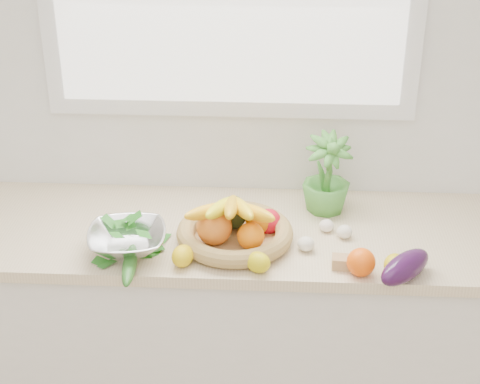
# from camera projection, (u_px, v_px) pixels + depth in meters

# --- Properties ---
(back_wall) EXTENTS (4.50, 0.02, 2.70)m
(back_wall) POSITION_uv_depth(u_px,v_px,m) (231.00, 74.00, 2.58)
(back_wall) COLOR white
(back_wall) RESTS_ON ground
(counter_cabinet) EXTENTS (2.20, 0.58, 0.86)m
(counter_cabinet) POSITION_uv_depth(u_px,v_px,m) (227.00, 336.00, 2.74)
(counter_cabinet) COLOR silver
(counter_cabinet) RESTS_ON ground
(countertop) EXTENTS (2.24, 0.62, 0.04)m
(countertop) POSITION_uv_depth(u_px,v_px,m) (226.00, 233.00, 2.53)
(countertop) COLOR beige
(countertop) RESTS_ON counter_cabinet
(orange_loose) EXTENTS (0.12, 0.12, 0.09)m
(orange_loose) POSITION_uv_depth(u_px,v_px,m) (361.00, 262.00, 2.25)
(orange_loose) COLOR #FF5708
(orange_loose) RESTS_ON countertop
(lemon_a) EXTENTS (0.09, 0.10, 0.07)m
(lemon_a) POSITION_uv_depth(u_px,v_px,m) (183.00, 256.00, 2.30)
(lemon_a) COLOR yellow
(lemon_a) RESTS_ON countertop
(lemon_b) EXTENTS (0.09, 0.10, 0.06)m
(lemon_b) POSITION_uv_depth(u_px,v_px,m) (394.00, 264.00, 2.26)
(lemon_b) COLOR #DABC0B
(lemon_b) RESTS_ON countertop
(lemon_c) EXTENTS (0.10, 0.10, 0.07)m
(lemon_c) POSITION_uv_depth(u_px,v_px,m) (258.00, 262.00, 2.27)
(lemon_c) COLOR #D2C00B
(lemon_c) RESTS_ON countertop
(apple) EXTENTS (0.11, 0.11, 0.09)m
(apple) POSITION_uv_depth(u_px,v_px,m) (268.00, 221.00, 2.47)
(apple) COLOR red
(apple) RESTS_ON countertop
(ginger) EXTENTS (0.12, 0.05, 0.04)m
(ginger) POSITION_uv_depth(u_px,v_px,m) (351.00, 263.00, 2.29)
(ginger) COLOR tan
(ginger) RESTS_ON countertop
(garlic_a) EXTENTS (0.06, 0.06, 0.04)m
(garlic_a) POSITION_uv_depth(u_px,v_px,m) (345.00, 232.00, 2.45)
(garlic_a) COLOR silver
(garlic_a) RESTS_ON countertop
(garlic_b) EXTENTS (0.06, 0.06, 0.04)m
(garlic_b) POSITION_uv_depth(u_px,v_px,m) (327.00, 226.00, 2.49)
(garlic_b) COLOR white
(garlic_b) RESTS_ON countertop
(garlic_c) EXTENTS (0.06, 0.06, 0.05)m
(garlic_c) POSITION_uv_depth(u_px,v_px,m) (306.00, 244.00, 2.38)
(garlic_c) COLOR silver
(garlic_c) RESTS_ON countertop
(eggplant) EXTENTS (0.21, 0.22, 0.09)m
(eggplant) POSITION_uv_depth(u_px,v_px,m) (405.00, 267.00, 2.22)
(eggplant) COLOR #2E0E35
(eggplant) RESTS_ON countertop
(cucumber) EXTENTS (0.06, 0.24, 0.04)m
(cucumber) POSITION_uv_depth(u_px,v_px,m) (130.00, 265.00, 2.28)
(cucumber) COLOR #1E5E1B
(cucumber) RESTS_ON countertop
(radish) EXTENTS (0.04, 0.04, 0.03)m
(radish) POSITION_uv_depth(u_px,v_px,m) (130.00, 266.00, 2.28)
(radish) COLOR red
(radish) RESTS_ON countertop
(potted_herb) EXTENTS (0.21, 0.21, 0.31)m
(potted_herb) POSITION_uv_depth(u_px,v_px,m) (327.00, 176.00, 2.57)
(potted_herb) COLOR #489636
(potted_herb) RESTS_ON countertop
(fruit_basket) EXTENTS (0.39, 0.39, 0.19)m
(fruit_basket) POSITION_uv_depth(u_px,v_px,m) (234.00, 227.00, 2.41)
(fruit_basket) COLOR tan
(fruit_basket) RESTS_ON countertop
(colander_with_spinach) EXTENTS (0.28, 0.28, 0.13)m
(colander_with_spinach) POSITION_uv_depth(u_px,v_px,m) (127.00, 236.00, 2.34)
(colander_with_spinach) COLOR white
(colander_with_spinach) RESTS_ON countertop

